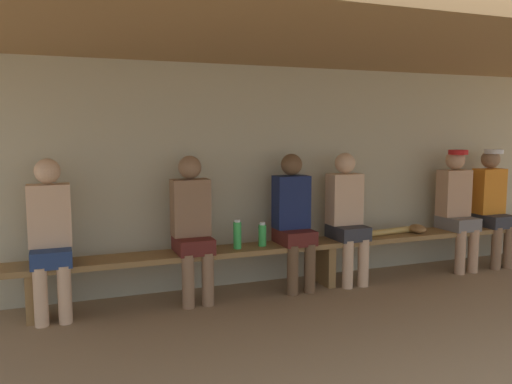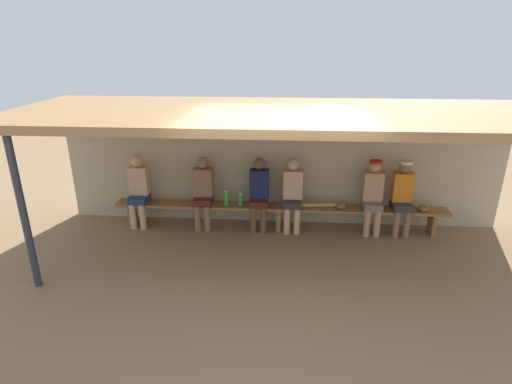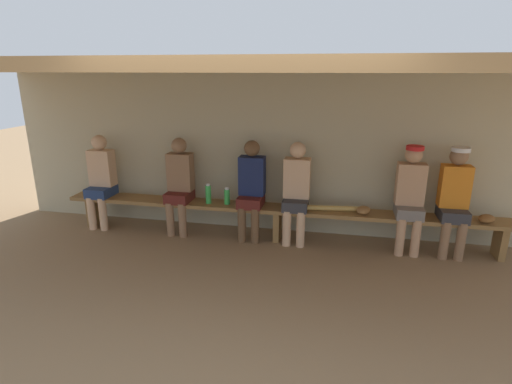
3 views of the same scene
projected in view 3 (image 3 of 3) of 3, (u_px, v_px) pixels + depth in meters
ground_plane at (254, 299)px, 4.07m from camera, size 24.00×24.00×0.00m
back_wall at (283, 153)px, 5.63m from camera, size 8.00×0.20×2.20m
dugout_roof at (268, 65)px, 4.07m from camera, size 8.00×2.80×0.12m
bench at (278, 212)px, 5.41m from camera, size 6.00×0.36×0.46m
player_in_white at (296, 189)px, 5.27m from camera, size 0.34×0.42×1.34m
player_near_post at (455, 196)px, 4.89m from camera, size 0.34×0.42×1.34m
player_in_red at (179, 182)px, 5.58m from camera, size 0.34×0.42×1.34m
player_leftmost at (251, 186)px, 5.39m from camera, size 0.34×0.42×1.34m
player_rightmost at (410, 194)px, 4.99m from camera, size 0.34×0.42×1.34m
player_shirtless_tan at (101, 177)px, 5.82m from camera, size 0.34×0.42×1.34m
water_bottle_blue at (208, 194)px, 5.51m from camera, size 0.08×0.08×0.28m
water_bottle_orange at (227, 196)px, 5.49m from camera, size 0.08×0.08×0.23m
baseball_glove_worn at (363, 210)px, 5.14m from camera, size 0.22×0.28×0.09m
baseball_glove_tan at (487, 219)px, 4.85m from camera, size 0.28×0.29×0.09m
baseball_bat at (332, 208)px, 5.25m from camera, size 0.86×0.17×0.07m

